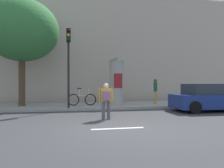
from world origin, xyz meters
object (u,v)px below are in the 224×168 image
(pedestrian_in_light_jacket, at_px, (106,98))
(parked_car_dark, at_px, (211,98))
(pedestrian_with_backpack, at_px, (155,89))
(bicycle_leaning, at_px, (82,99))
(poster_column, at_px, (117,81))
(traffic_light, at_px, (68,55))
(street_tree, at_px, (22,31))

(pedestrian_in_light_jacket, bearing_deg, parked_car_dark, 15.49)
(pedestrian_with_backpack, relative_size, bicycle_leaning, 0.95)
(poster_column, distance_m, pedestrian_with_backpack, 2.77)
(bicycle_leaning, bearing_deg, pedestrian_with_backpack, 2.67)
(pedestrian_with_backpack, bearing_deg, traffic_light, -165.58)
(poster_column, xyz_separation_m, parked_car_dark, (4.67, -2.89, -0.95))
(poster_column, bearing_deg, parked_car_dark, -31.81)
(bicycle_leaning, bearing_deg, parked_car_dark, -23.13)
(parked_car_dark, bearing_deg, pedestrian_with_backpack, 121.68)
(poster_column, bearing_deg, traffic_light, -158.12)
(street_tree, xyz_separation_m, parked_car_dark, (10.45, -3.30, -4.00))
(poster_column, relative_size, parked_car_dark, 0.69)
(poster_column, relative_size, pedestrian_with_backpack, 1.78)
(traffic_light, distance_m, pedestrian_in_light_jacket, 4.33)
(pedestrian_with_backpack, distance_m, bicycle_leaning, 4.95)
(parked_car_dark, bearing_deg, poster_column, 148.19)
(traffic_light, distance_m, bicycle_leaning, 2.97)
(traffic_light, height_order, bicycle_leaning, traffic_light)
(parked_car_dark, bearing_deg, bicycle_leaning, 156.87)
(pedestrian_with_backpack, xyz_separation_m, parked_car_dark, (1.95, -3.16, -0.45))
(pedestrian_in_light_jacket, height_order, bicycle_leaning, pedestrian_in_light_jacket)
(poster_column, relative_size, street_tree, 0.46)
(traffic_light, xyz_separation_m, pedestrian_in_light_jacket, (1.56, -3.38, -2.21))
(pedestrian_in_light_jacket, distance_m, parked_car_dark, 6.35)
(pedestrian_in_light_jacket, bearing_deg, bicycle_leaning, 99.14)
(traffic_light, bearing_deg, bicycle_leaning, 56.78)
(poster_column, xyz_separation_m, pedestrian_with_backpack, (2.72, 0.26, -0.50))
(street_tree, bearing_deg, traffic_light, -30.22)
(bicycle_leaning, bearing_deg, traffic_light, -123.22)
(pedestrian_with_backpack, bearing_deg, poster_column, -174.45)
(poster_column, height_order, parked_car_dark, poster_column)
(street_tree, distance_m, pedestrian_with_backpack, 9.21)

